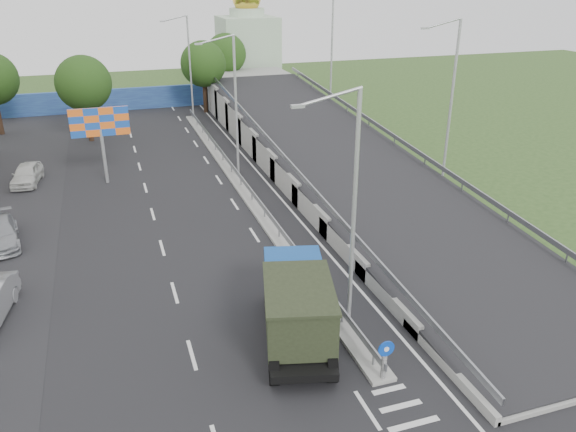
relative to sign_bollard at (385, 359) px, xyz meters
name	(u,v)px	position (x,y,z in m)	size (l,w,h in m)	color
ground	(412,423)	(0.00, -2.17, -1.03)	(160.00, 160.00, 0.00)	#2D4C1E
road_surface	(211,214)	(-3.00, 17.83, -1.03)	(26.00, 90.00, 0.04)	black
median	(241,186)	(0.00, 21.83, -0.93)	(1.00, 44.00, 0.20)	gray
overpass_ramp	(339,154)	(7.50, 21.83, 0.72)	(10.00, 50.00, 3.50)	gray
median_guardrail	(241,177)	(0.00, 21.83, -0.28)	(0.09, 44.00, 0.71)	gray
sign_bollard	(385,359)	(0.00, 0.00, 0.00)	(0.64, 0.23, 1.67)	black
lamp_post_near	(350,201)	(0.11, 3.83, 4.77)	(2.74, 0.18, 10.08)	#B2B5B7
lamp_post_mid	(233,100)	(0.11, 23.83, 4.77)	(2.74, 0.18, 10.08)	#B2B5B7
lamp_post_far	(188,61)	(0.11, 43.83, 4.77)	(2.74, 0.18, 10.08)	#B2B5B7
blue_wall	(146,98)	(-4.00, 49.83, 0.17)	(30.00, 0.50, 2.40)	navy
church	(248,47)	(10.00, 57.83, 4.28)	(7.00, 7.00, 13.80)	#B2CCAD
billboard	(100,126)	(-9.00, 25.83, 3.15)	(4.00, 0.24, 5.50)	#B2B5B7
tree_left_mid	(84,83)	(-10.00, 37.83, 4.14)	(4.80, 4.80, 7.60)	black
tree_median_far	(203,64)	(2.00, 45.83, 4.14)	(4.80, 4.80, 7.60)	black
tree_ramp_far	(226,54)	(6.00, 52.83, 4.14)	(4.80, 4.80, 7.60)	black
dump_truck	(297,304)	(-2.15, 3.60, 0.63)	(4.08, 7.22, 3.01)	black
parked_car_d	(0,233)	(-15.00, 17.18, -0.34)	(1.93, 4.75, 1.38)	#919399
parked_car_e	(27,174)	(-14.46, 27.45, -0.31)	(1.70, 4.23, 1.44)	silver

